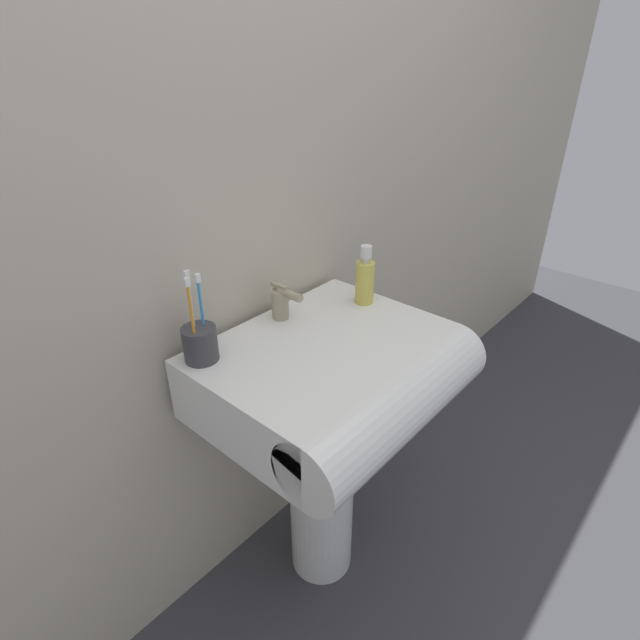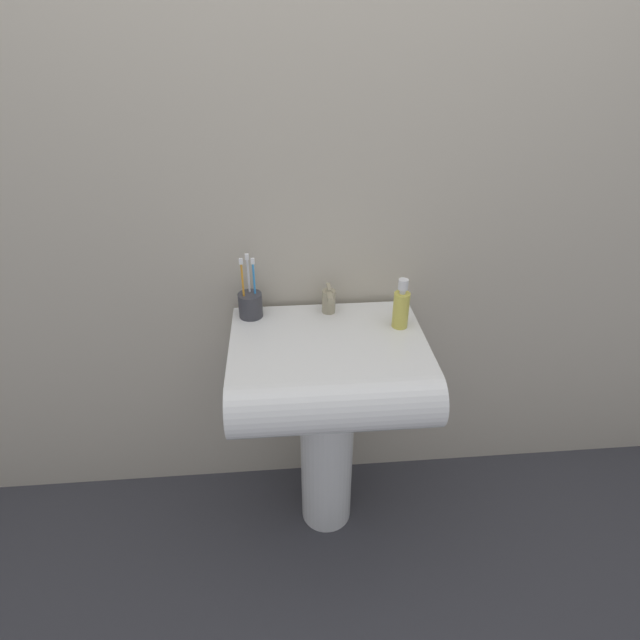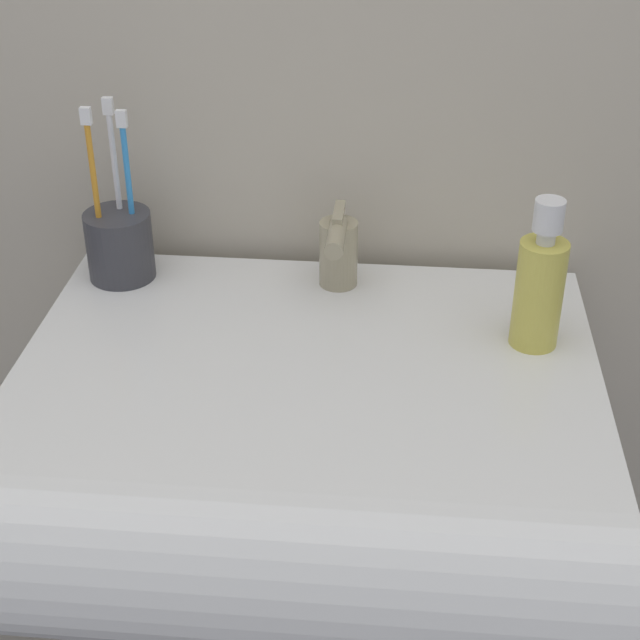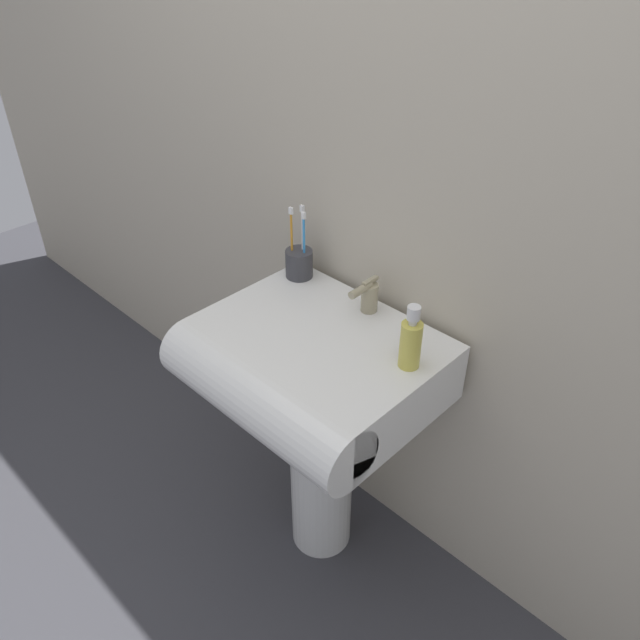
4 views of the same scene
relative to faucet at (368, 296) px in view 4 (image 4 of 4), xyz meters
The scene contains 7 objects.
ground_plane 0.91m from the faucet, 96.81° to the right, with size 6.00×6.00×0.00m, color #38383D.
wall_back 0.32m from the faucet, 100.26° to the left, with size 5.00×0.05×2.40m, color #B7AD99.
sink_pedestal 0.58m from the faucet, 96.81° to the right, with size 0.19×0.19×0.68m, color white.
sink_basin 0.26m from the faucet, 94.93° to the right, with size 0.63×0.53×0.17m.
faucet is the anchor object (origin of this frame).
toothbrush_cup 0.27m from the faucet, behind, with size 0.08×0.08×0.22m.
soap_bottle 0.25m from the faucet, 25.62° to the right, with size 0.05×0.05×0.17m.
Camera 4 is at (0.92, -0.95, 1.82)m, focal length 35.00 mm.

